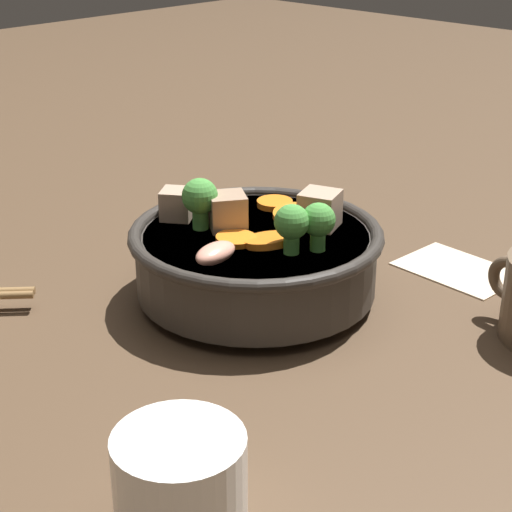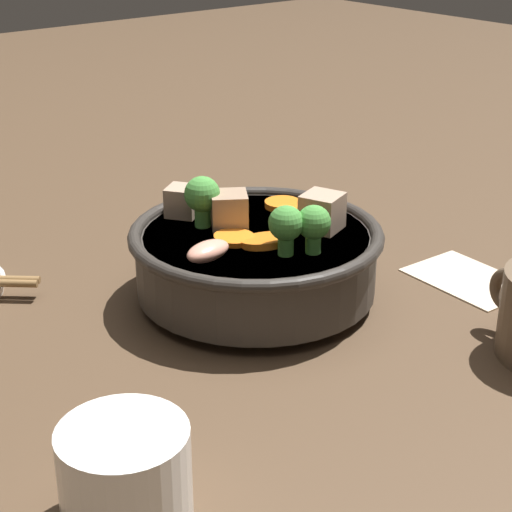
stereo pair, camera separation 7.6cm
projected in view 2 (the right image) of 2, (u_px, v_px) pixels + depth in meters
ground_plane at (256, 298)px, 0.78m from camera, size 3.00×3.00×0.00m
stirfry_bowl at (256, 253)px, 0.76m from camera, size 0.23×0.23×0.11m
tea_cup at (125, 476)px, 0.50m from camera, size 0.08×0.08×0.06m
napkin at (469, 279)px, 0.81m from camera, size 0.11×0.08×0.00m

